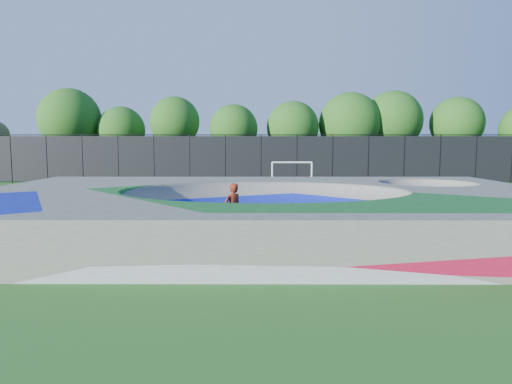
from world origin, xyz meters
TOP-DOWN VIEW (x-y plane):
  - ground at (0.00, 0.00)m, footprint 120.00×120.00m
  - skate_deck at (0.00, 0.00)m, footprint 22.00×14.00m
  - skater at (-1.15, -1.39)m, footprint 0.81×0.78m
  - skateboard at (-1.15, -1.39)m, footprint 0.76×0.63m
  - soccer_goal at (2.23, 15.83)m, footprint 3.00×0.12m
  - fence at (0.00, 21.00)m, footprint 48.09×0.09m
  - treeline at (2.82, 26.29)m, footprint 53.17×7.25m

SIDE VIEW (x-z plane):
  - ground at x=0.00m, z-range 0.00..0.00m
  - skateboard at x=-1.15m, z-range 0.00..0.05m
  - skate_deck at x=0.00m, z-range 0.00..1.50m
  - skater at x=-1.15m, z-range 0.00..1.87m
  - soccer_goal at x=2.23m, z-range 0.38..2.36m
  - fence at x=0.00m, z-range 0.08..4.12m
  - treeline at x=2.82m, z-range 0.83..9.35m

